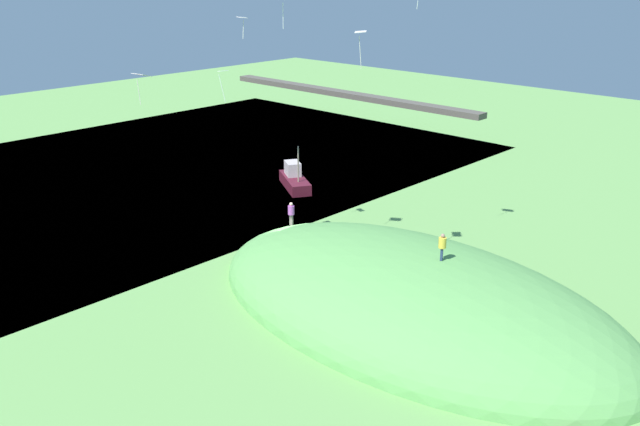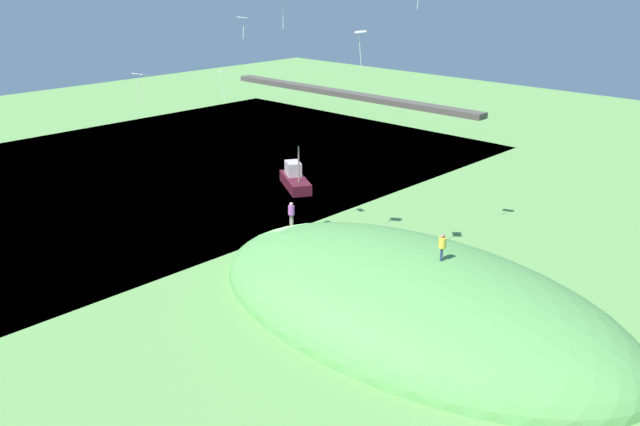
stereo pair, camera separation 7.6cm
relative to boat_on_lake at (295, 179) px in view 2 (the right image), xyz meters
name	(u,v)px [view 2 (the right image)]	position (x,y,z in m)	size (l,w,h in m)	color
ground_plane	(285,256)	(11.10, -11.88, -0.78)	(160.00, 160.00, 0.00)	#64994E
lake_water	(101,184)	(-14.81, -11.88, -0.98)	(45.28, 80.00, 0.40)	#305679
grass_hill	(411,311)	(22.74, -12.43, -0.78)	(28.74, 16.04, 7.69)	#59994E
bridge_deck_far	(347,94)	(-14.81, 24.11, 3.11)	(40.75, 1.80, 0.70)	#4E4A42
boat_on_lake	(295,179)	(0.00, 0.00, 0.00)	(5.80, 4.49, 4.36)	#4D1422
person_on_hilltop	(442,244)	(24.47, -12.15, 4.04)	(0.60, 0.60, 1.64)	navy
person_with_child	(291,211)	(10.82, -10.93, 2.33)	(0.50, 0.50, 1.76)	#584D4B
kite_0	(242,19)	(8.71, -13.08, 15.71)	(0.86, 0.72, 1.43)	white
kite_1	(223,75)	(8.65, -14.84, 12.27)	(0.57, 0.77, 2.05)	white
kite_2	(361,34)	(17.86, -11.90, 15.25)	(1.12, 1.17, 2.16)	silver
kite_6	(142,76)	(5.16, -18.74, 12.26)	(1.22, 0.91, 2.04)	white
kite_7	(282,1)	(17.03, -17.37, 17.26)	(0.99, 0.94, 1.60)	white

